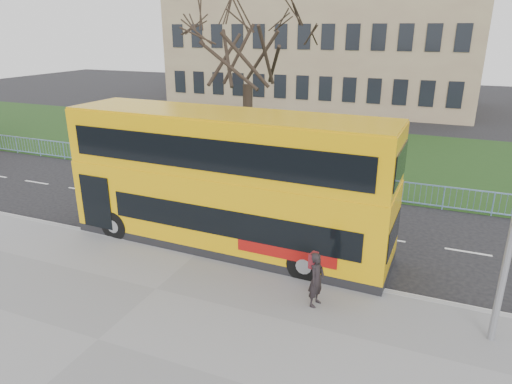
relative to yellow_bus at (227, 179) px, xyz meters
The scene contains 9 objects.
ground 2.75m from the yellow_bus, 150.94° to the left, with size 120.00×120.00×0.00m, color black.
pavement 6.92m from the yellow_bus, 95.84° to the right, with size 80.00×10.50×0.12m, color slate.
kerb 2.91m from the yellow_bus, 118.83° to the right, with size 80.00×0.20×0.14m, color gray.
grass_verge 14.91m from the yellow_bus, 92.55° to the left, with size 80.00×15.40×0.08m, color #1D3D16.
guard_railing 7.30m from the yellow_bus, 95.36° to the left, with size 40.00×0.12×1.10m, color #7095C7, non-canonical shape.
bare_tree 11.37m from the yellow_bus, 109.42° to the left, with size 7.71×7.71×11.02m, color black, non-canonical shape.
civic_building 36.08m from the yellow_bus, 99.08° to the left, with size 30.00×15.00×14.00m, color #846B53.
yellow_bus is the anchor object (origin of this frame).
pedestrian 5.21m from the yellow_bus, 33.30° to the right, with size 0.60×0.40×1.65m, color black.
Camera 1 is at (7.52, -14.25, 7.69)m, focal length 32.00 mm.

